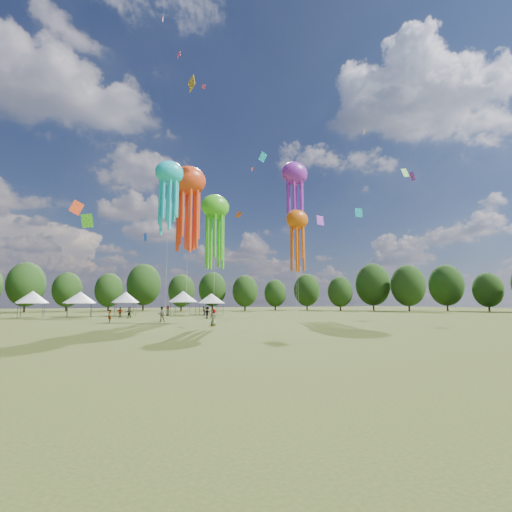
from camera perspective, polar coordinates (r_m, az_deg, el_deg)
name	(u,v)px	position (r m, az deg, el deg)	size (l,w,h in m)	color
ground	(411,365)	(16.13, 22.82, -15.27)	(300.00, 300.00, 0.00)	#384416
spectator_near	(161,314)	(47.89, -14.45, -8.71)	(0.90, 0.70, 1.86)	gray
spectators_far	(170,313)	(57.95, -13.25, -8.53)	(18.85, 32.60, 1.72)	gray
festival_tents	(136,297)	(67.79, -18.16, -6.12)	(33.96, 8.01, 4.43)	#47474C
show_kites	(213,195)	(61.34, -6.60, 9.38)	(55.64, 24.88, 30.44)	#1BD9EC
small_kites	(185,131)	(59.94, -10.87, 18.53)	(73.66, 49.87, 45.05)	#1BD9EC
treeline	(127,280)	(73.76, -19.40, -3.53)	(201.57, 95.24, 13.43)	#38281C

